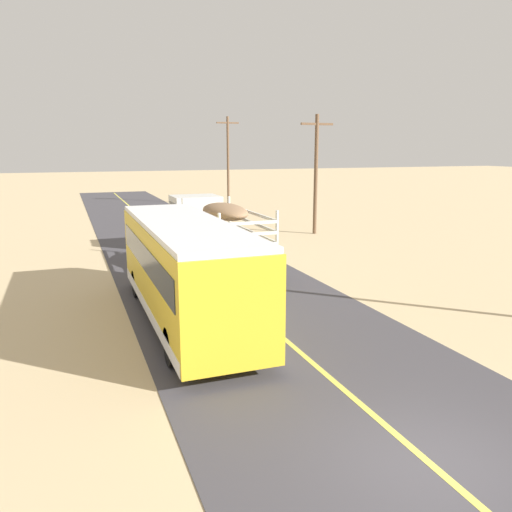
% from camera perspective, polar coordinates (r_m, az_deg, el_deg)
% --- Properties ---
extents(ground_plane, '(240.00, 240.00, 0.00)m').
position_cam_1_polar(ground_plane, '(10.02, 19.33, -21.55)').
color(ground_plane, '#CCB284').
extents(road_surface, '(8.00, 120.00, 0.02)m').
position_cam_1_polar(road_surface, '(10.02, 19.33, -21.50)').
color(road_surface, '#423F44').
rests_on(road_surface, ground).
extents(road_centre_line, '(0.16, 117.60, 0.00)m').
position_cam_1_polar(road_centre_line, '(10.01, 19.34, -21.44)').
color(road_centre_line, '#D8CC4C').
rests_on(road_centre_line, road_surface).
extents(livestock_truck, '(2.53, 9.70, 3.02)m').
position_cam_1_polar(livestock_truck, '(25.78, -5.64, 3.86)').
color(livestock_truck, silver).
rests_on(livestock_truck, road_surface).
extents(bus, '(2.54, 10.00, 3.21)m').
position_cam_1_polar(bus, '(16.07, -8.00, -1.34)').
color(bus, gold).
rests_on(bus, road_surface).
extents(power_pole_mid, '(2.20, 0.24, 7.51)m').
position_cam_1_polar(power_pole_mid, '(32.76, 6.76, 9.52)').
color(power_pole_mid, brown).
rests_on(power_pole_mid, ground).
extents(power_pole_far, '(2.20, 0.24, 8.40)m').
position_cam_1_polar(power_pole_far, '(49.92, -3.17, 10.95)').
color(power_pole_far, brown).
rests_on(power_pole_far, ground).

